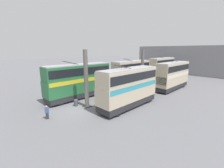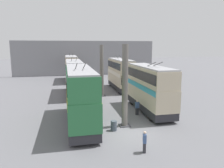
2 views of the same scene
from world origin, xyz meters
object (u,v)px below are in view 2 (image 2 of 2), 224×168
object	(u,v)px
oil_drum	(114,126)
bus_right_mid	(74,76)
bus_left_near	(150,86)
bus_right_far	(71,67)
bus_right_near	(80,93)
person_aisle_foreground	(145,141)
person_by_left_row	(137,107)
bus_left_far	(120,72)

from	to	relation	value
oil_drum	bus_right_mid	bearing A→B (deg)	9.94
bus_left_near	bus_right_far	world-z (taller)	bus_right_far
bus_right_near	person_aisle_foreground	xyz separation A→B (m)	(-6.87, -3.98, -2.24)
bus_right_far	person_aisle_foreground	distance (m)	34.24
bus_right_far	person_by_left_row	distance (m)	26.44
bus_right_mid	bus_right_far	distance (m)	13.80
bus_right_near	person_by_left_row	xyz separation A→B (m)	(1.47, -6.24, -2.21)
bus_left_far	person_aisle_foreground	world-z (taller)	bus_left_far
person_aisle_foreground	oil_drum	size ratio (longest dim) A/B	1.74
bus_left_near	bus_right_near	world-z (taller)	bus_right_near
bus_left_near	bus_right_near	distance (m)	8.38
bus_left_far	oil_drum	xyz separation A→B (m)	(-18.23, 5.26, -2.53)
bus_right_far	person_aisle_foreground	world-z (taller)	bus_right_far
bus_left_far	bus_right_far	distance (m)	13.84
bus_left_far	bus_right_near	distance (m)	17.70
oil_drum	bus_right_near	bearing A→B (deg)	48.36
bus_left_near	bus_left_far	distance (m)	13.32
bus_left_near	person_by_left_row	distance (m)	2.93
bus_right_near	bus_right_far	size ratio (longest dim) A/B	1.06
bus_right_near	bus_right_far	bearing A→B (deg)	0.00
bus_left_near	bus_right_near	bearing A→B (deg)	107.07
person_aisle_foreground	oil_drum	distance (m)	4.60
bus_left_far	person_by_left_row	xyz separation A→B (m)	(-14.31, 1.77, -2.11)
bus_right_far	person_by_left_row	xyz separation A→B (m)	(-25.59, -6.24, -2.18)
bus_right_near	bus_left_near	bearing A→B (deg)	-72.93
bus_right_mid	person_by_left_row	size ratio (longest dim) A/B	6.28
bus_left_near	bus_right_mid	distance (m)	13.45
bus_right_mid	person_aisle_foreground	xyz separation A→B (m)	(-20.14, -3.98, -2.15)
bus_left_near	person_aisle_foreground	world-z (taller)	bus_left_near
bus_right_near	oil_drum	xyz separation A→B (m)	(-2.45, -2.75, -2.62)
oil_drum	bus_left_far	bearing A→B (deg)	-16.09
bus_right_mid	person_by_left_row	world-z (taller)	bus_right_mid
bus_right_mid	person_aisle_foreground	distance (m)	20.64
bus_left_near	person_by_left_row	size ratio (longest dim) A/B	5.81
bus_left_far	oil_drum	size ratio (longest dim) A/B	10.74
person_by_left_row	bus_right_mid	bearing A→B (deg)	16.34
bus_right_near	bus_right_mid	size ratio (longest dim) A/B	1.06
bus_left_near	person_by_left_row	world-z (taller)	bus_left_near
bus_left_near	bus_right_mid	xyz separation A→B (m)	(10.81, 8.01, -0.01)
bus_left_far	person_aisle_foreground	xyz separation A→B (m)	(-22.65, 4.04, -2.15)
bus_right_far	oil_drum	xyz separation A→B (m)	(-29.51, -2.75, -2.59)
oil_drum	bus_right_far	bearing A→B (deg)	5.33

